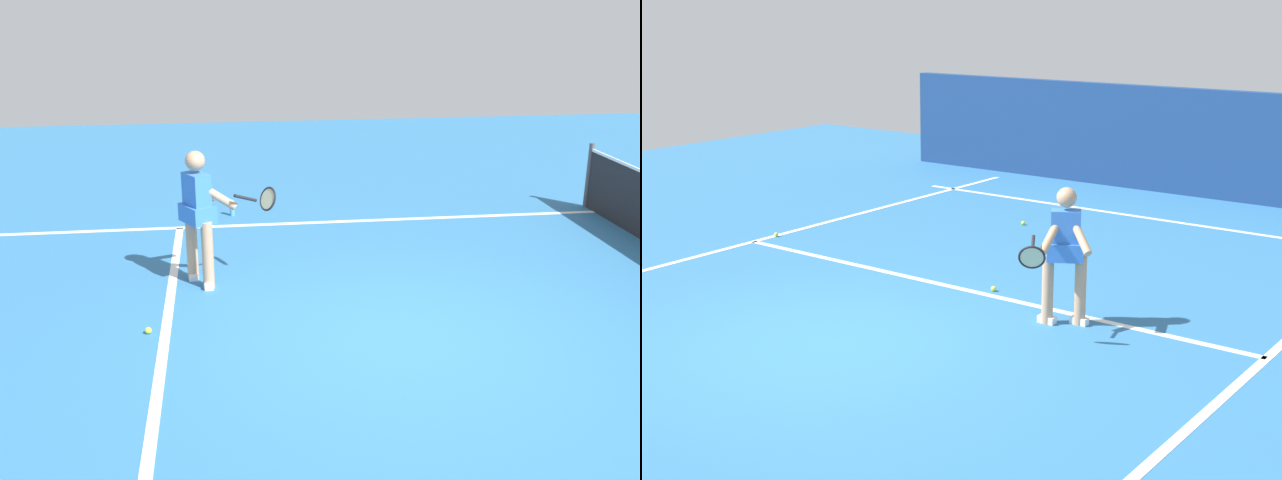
{
  "view_description": "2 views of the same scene",
  "coord_description": "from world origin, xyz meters",
  "views": [
    {
      "loc": [
        6.59,
        -1.69,
        3.25
      ],
      "look_at": [
        -0.51,
        -0.75,
        0.86
      ],
      "focal_mm": 42.73,
      "sensor_mm": 36.0,
      "label": 1
    },
    {
      "loc": [
        -6.53,
        6.41,
        3.48
      ],
      "look_at": [
        -1.17,
        -0.78,
        1.13
      ],
      "focal_mm": 51.23,
      "sensor_mm": 36.0,
      "label": 2
    }
  ],
  "objects": [
    {
      "name": "sideline_left_marking",
      "position": [
        -3.86,
        0.0,
        0.0
      ],
      "size": [
        0.1,
        17.52,
        0.01
      ],
      "primitive_type": "cube",
      "color": "white",
      "rests_on": "ground"
    },
    {
      "name": "service_line_marking",
      "position": [
        0.0,
        -2.31,
        0.0
      ],
      "size": [
        7.73,
        0.1,
        0.01
      ],
      "primitive_type": "cube",
      "color": "white",
      "rests_on": "ground"
    },
    {
      "name": "water_bottle",
      "position": [
        -4.38,
        -1.56,
        0.12
      ],
      "size": [
        0.07,
        0.07,
        0.24
      ],
      "primitive_type": "cylinder",
      "color": "#4C9EE5",
      "rests_on": "ground"
    },
    {
      "name": "tennis_ball_near",
      "position": [
        -0.4,
        -2.47,
        0.03
      ],
      "size": [
        0.07,
        0.07,
        0.07
      ],
      "primitive_type": "sphere",
      "color": "#D1E533",
      "rests_on": "ground"
    },
    {
      "name": "ground_plane",
      "position": [
        0.0,
        0.0,
        0.0
      ],
      "size": [
        25.37,
        25.37,
        0.0
      ],
      "primitive_type": "plane",
      "color": "teal"
    },
    {
      "name": "tennis_player",
      "position": [
        -1.69,
        -1.95,
        0.85
      ],
      "size": [
        0.68,
        1.14,
        1.55
      ],
      "color": "tan",
      "rests_on": "ground"
    }
  ]
}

